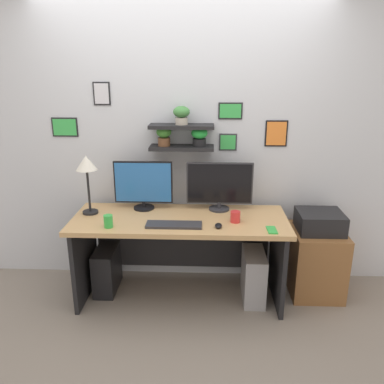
{
  "coord_description": "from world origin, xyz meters",
  "views": [
    {
      "loc": [
        0.22,
        -2.98,
        1.94
      ],
      "look_at": [
        0.1,
        0.05,
        0.96
      ],
      "focal_mm": 36.15,
      "sensor_mm": 36.0,
      "label": 1
    }
  ],
  "objects_px": {
    "monitor_left": "(143,185)",
    "pen_cup": "(108,221)",
    "computer_tower_left": "(107,269)",
    "computer_tower_right": "(253,276)",
    "monitor_right": "(220,185)",
    "drawer_cabinet": "(315,261)",
    "keyboard": "(174,225)",
    "desk": "(180,237)",
    "coffee_mug": "(235,217)",
    "cell_phone": "(272,230)",
    "computer_mouse": "(218,226)",
    "printer": "(320,222)",
    "desk_lamp": "(87,168)"
  },
  "relations": [
    {
      "from": "desk_lamp",
      "to": "computer_tower_left",
      "type": "distance_m",
      "value": 0.95
    },
    {
      "from": "monitor_left",
      "to": "computer_tower_right",
      "type": "height_order",
      "value": "monitor_left"
    },
    {
      "from": "keyboard",
      "to": "computer_tower_left",
      "type": "distance_m",
      "value": 0.89
    },
    {
      "from": "printer",
      "to": "computer_tower_left",
      "type": "distance_m",
      "value": 1.93
    },
    {
      "from": "cell_phone",
      "to": "drawer_cabinet",
      "type": "distance_m",
      "value": 0.76
    },
    {
      "from": "computer_tower_right",
      "to": "drawer_cabinet",
      "type": "bearing_deg",
      "value": 14.72
    },
    {
      "from": "drawer_cabinet",
      "to": "cell_phone",
      "type": "bearing_deg",
      "value": -141.42
    },
    {
      "from": "coffee_mug",
      "to": "printer",
      "type": "height_order",
      "value": "coffee_mug"
    },
    {
      "from": "coffee_mug",
      "to": "computer_tower_right",
      "type": "bearing_deg",
      "value": 20.27
    },
    {
      "from": "desk",
      "to": "desk_lamp",
      "type": "bearing_deg",
      "value": 178.53
    },
    {
      "from": "computer_mouse",
      "to": "cell_phone",
      "type": "relative_size",
      "value": 0.64
    },
    {
      "from": "coffee_mug",
      "to": "computer_tower_left",
      "type": "height_order",
      "value": "coffee_mug"
    },
    {
      "from": "monitor_left",
      "to": "computer_tower_right",
      "type": "distance_m",
      "value": 1.24
    },
    {
      "from": "desk",
      "to": "monitor_right",
      "type": "distance_m",
      "value": 0.56
    },
    {
      "from": "computer_tower_left",
      "to": "computer_tower_right",
      "type": "height_order",
      "value": "computer_tower_right"
    },
    {
      "from": "monitor_left",
      "to": "keyboard",
      "type": "bearing_deg",
      "value": -52.73
    },
    {
      "from": "desk",
      "to": "monitor_right",
      "type": "bearing_deg",
      "value": 25.8
    },
    {
      "from": "monitor_right",
      "to": "drawer_cabinet",
      "type": "xyz_separation_m",
      "value": [
        0.87,
        -0.07,
        -0.67
      ]
    },
    {
      "from": "computer_mouse",
      "to": "pen_cup",
      "type": "distance_m",
      "value": 0.86
    },
    {
      "from": "keyboard",
      "to": "computer_tower_right",
      "type": "bearing_deg",
      "value": 14.32
    },
    {
      "from": "keyboard",
      "to": "cell_phone",
      "type": "relative_size",
      "value": 3.14
    },
    {
      "from": "desk",
      "to": "desk_lamp",
      "type": "distance_m",
      "value": 0.98
    },
    {
      "from": "monitor_right",
      "to": "desk_lamp",
      "type": "xyz_separation_m",
      "value": [
        -1.1,
        -0.14,
        0.18
      ]
    },
    {
      "from": "printer",
      "to": "coffee_mug",
      "type": "bearing_deg",
      "value": -163.9
    },
    {
      "from": "computer_mouse",
      "to": "coffee_mug",
      "type": "relative_size",
      "value": 1.0
    },
    {
      "from": "computer_mouse",
      "to": "pen_cup",
      "type": "bearing_deg",
      "value": -178.07
    },
    {
      "from": "monitor_left",
      "to": "pen_cup",
      "type": "relative_size",
      "value": 5.1
    },
    {
      "from": "pen_cup",
      "to": "computer_tower_left",
      "type": "height_order",
      "value": "pen_cup"
    },
    {
      "from": "pen_cup",
      "to": "computer_tower_left",
      "type": "distance_m",
      "value": 0.69
    },
    {
      "from": "monitor_right",
      "to": "computer_mouse",
      "type": "distance_m",
      "value": 0.46
    },
    {
      "from": "monitor_right",
      "to": "coffee_mug",
      "type": "distance_m",
      "value": 0.36
    },
    {
      "from": "keyboard",
      "to": "desk_lamp",
      "type": "height_order",
      "value": "desk_lamp"
    },
    {
      "from": "cell_phone",
      "to": "coffee_mug",
      "type": "bearing_deg",
      "value": 147.64
    },
    {
      "from": "pen_cup",
      "to": "printer",
      "type": "distance_m",
      "value": 1.78
    },
    {
      "from": "monitor_right",
      "to": "computer_tower_right",
      "type": "height_order",
      "value": "monitor_right"
    },
    {
      "from": "keyboard",
      "to": "drawer_cabinet",
      "type": "bearing_deg",
      "value": 14.5
    },
    {
      "from": "monitor_left",
      "to": "pen_cup",
      "type": "bearing_deg",
      "value": -115.76
    },
    {
      "from": "pen_cup",
      "to": "monitor_right",
      "type": "bearing_deg",
      "value": 26.54
    },
    {
      "from": "drawer_cabinet",
      "to": "keyboard",
      "type": "bearing_deg",
      "value": -165.5
    },
    {
      "from": "desk",
      "to": "computer_tower_right",
      "type": "height_order",
      "value": "desk"
    },
    {
      "from": "desk_lamp",
      "to": "computer_tower_right",
      "type": "distance_m",
      "value": 1.69
    },
    {
      "from": "desk",
      "to": "printer",
      "type": "bearing_deg",
      "value": 4.14
    },
    {
      "from": "monitor_left",
      "to": "computer_tower_right",
      "type": "relative_size",
      "value": 1.17
    },
    {
      "from": "keyboard",
      "to": "desk_lamp",
      "type": "distance_m",
      "value": 0.87
    },
    {
      "from": "cell_phone",
      "to": "coffee_mug",
      "type": "xyz_separation_m",
      "value": [
        -0.27,
        0.16,
        0.04
      ]
    },
    {
      "from": "monitor_right",
      "to": "printer",
      "type": "xyz_separation_m",
      "value": [
        0.87,
        -0.07,
        -0.29
      ]
    },
    {
      "from": "coffee_mug",
      "to": "computer_tower_left",
      "type": "bearing_deg",
      "value": 171.34
    },
    {
      "from": "keyboard",
      "to": "desk",
      "type": "bearing_deg",
      "value": 81.78
    },
    {
      "from": "desk",
      "to": "monitor_left",
      "type": "bearing_deg",
      "value": 154.21
    },
    {
      "from": "desk_lamp",
      "to": "cell_phone",
      "type": "height_order",
      "value": "desk_lamp"
    }
  ]
}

